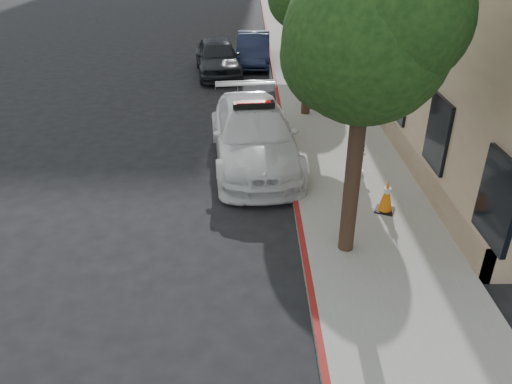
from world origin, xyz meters
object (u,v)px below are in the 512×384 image
at_px(parked_car_mid, 218,57).
at_px(fire_hydrant, 358,159).
at_px(police_car, 254,135).
at_px(parked_car_far, 253,49).
at_px(traffic_cone, 387,196).

distance_m(parked_car_mid, fire_hydrant, 10.94).
relative_size(police_car, parked_car_mid, 1.27).
height_order(police_car, parked_car_far, police_car).
distance_m(police_car, fire_hydrant, 2.90).
bearing_deg(traffic_cone, parked_car_mid, 110.17).
bearing_deg(police_car, traffic_cone, -50.78).
xyz_separation_m(fire_hydrant, traffic_cone, (0.28, -1.87, -0.05)).
bearing_deg(parked_car_mid, traffic_cone, -77.61).
bearing_deg(parked_car_far, parked_car_mid, -129.60).
height_order(police_car, traffic_cone, police_car).
xyz_separation_m(parked_car_mid, traffic_cone, (4.41, -12.00, -0.23)).
xyz_separation_m(parked_car_far, fire_hydrant, (2.56, -11.93, -0.12)).
bearing_deg(fire_hydrant, traffic_cone, -105.56).
relative_size(police_car, fire_hydrant, 6.37).
distance_m(parked_car_far, traffic_cone, 14.09).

